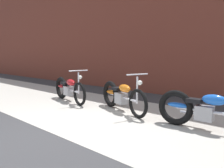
% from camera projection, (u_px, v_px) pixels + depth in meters
% --- Properties ---
extents(ground_plane, '(80.00, 80.00, 0.00)m').
position_uv_depth(ground_plane, '(55.00, 135.00, 3.88)').
color(ground_plane, '#38383A').
extents(sidewalk_slab, '(36.00, 3.50, 0.01)m').
position_uv_depth(sidewalk_slab, '(117.00, 115.00, 5.18)').
color(sidewalk_slab, '#B2ADA3').
rests_on(sidewalk_slab, ground).
extents(brick_building_wall, '(36.00, 0.50, 6.43)m').
position_uv_depth(brick_building_wall, '(182.00, 3.00, 7.33)').
color(brick_building_wall, brown).
rests_on(brick_building_wall, ground).
extents(motorcycle_red, '(1.98, 0.72, 1.03)m').
position_uv_depth(motorcycle_red, '(68.00, 89.00, 6.76)').
color(motorcycle_red, black).
rests_on(motorcycle_red, ground).
extents(motorcycle_orange, '(1.93, 0.87, 1.03)m').
position_uv_depth(motorcycle_orange, '(120.00, 96.00, 5.57)').
color(motorcycle_orange, black).
rests_on(motorcycle_orange, ground).
extents(motorcycle_blue, '(2.01, 0.58, 1.03)m').
position_uv_depth(motorcycle_blue, '(200.00, 110.00, 4.11)').
color(motorcycle_blue, black).
rests_on(motorcycle_blue, ground).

